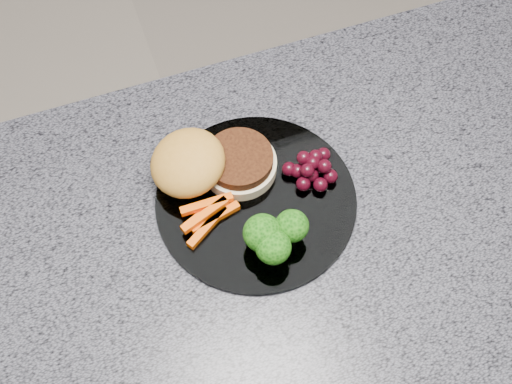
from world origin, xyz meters
TOP-DOWN VIEW (x-y plane):
  - island_cabinet at (0.00, 0.00)m, footprint 1.20×0.60m
  - countertop at (0.00, 0.00)m, footprint 1.20×0.60m
  - plate at (-0.03, 0.06)m, footprint 0.26×0.26m
  - burger at (-0.08, 0.12)m, footprint 0.16×0.11m
  - carrot_sticks at (-0.10, 0.06)m, footprint 0.08×0.06m
  - broccoli at (-0.03, -0.01)m, footprint 0.08×0.07m
  - grape_bunch at (0.05, 0.08)m, footprint 0.07×0.06m

SIDE VIEW (x-z plane):
  - island_cabinet at x=0.00m, z-range 0.00..0.86m
  - countertop at x=0.00m, z-range 0.86..0.90m
  - plate at x=-0.03m, z-range 0.90..0.91m
  - carrot_sticks at x=-0.10m, z-range 0.91..0.92m
  - grape_bunch at x=0.05m, z-range 0.90..0.94m
  - burger at x=-0.08m, z-range 0.90..0.96m
  - broccoli at x=-0.03m, z-range 0.91..0.97m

